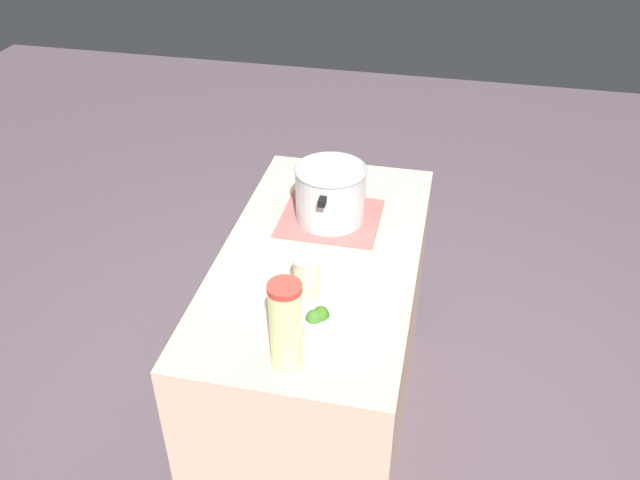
# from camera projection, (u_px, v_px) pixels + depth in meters

# --- Properties ---
(ground_plane) EXTENTS (8.00, 8.00, 0.00)m
(ground_plane) POSITION_uv_depth(u_px,v_px,m) (320.00, 429.00, 2.75)
(ground_plane) COLOR #584952
(counter_slab) EXTENTS (1.26, 0.66, 0.91)m
(counter_slab) POSITION_uv_depth(u_px,v_px,m) (320.00, 350.00, 2.49)
(counter_slab) COLOR #D1AD91
(counter_slab) RESTS_ON ground_plane
(dish_cloth) EXTENTS (0.32, 0.35, 0.01)m
(dish_cloth) POSITION_uv_depth(u_px,v_px,m) (330.00, 218.00, 2.39)
(dish_cloth) COLOR #AA5A54
(dish_cloth) RESTS_ON counter_slab
(cooking_pot) EXTENTS (0.32, 0.25, 0.20)m
(cooking_pot) POSITION_uv_depth(u_px,v_px,m) (331.00, 193.00, 2.33)
(cooking_pot) COLOR #B7B7BC
(cooking_pot) RESTS_ON dish_cloth
(lemonade_pitcher) EXTENTS (0.09, 0.09, 0.27)m
(lemonade_pitcher) POSITION_uv_depth(u_px,v_px,m) (286.00, 326.00, 1.73)
(lemonade_pitcher) COLOR #DDF498
(lemonade_pitcher) RESTS_ON counter_slab
(mason_jar) EXTENTS (0.08, 0.08, 0.14)m
(mason_jar) POSITION_uv_depth(u_px,v_px,m) (307.00, 278.00, 2.00)
(mason_jar) COLOR beige
(mason_jar) RESTS_ON counter_slab
(broccoli_bowl_front) EXTENTS (0.14, 0.14, 0.08)m
(broccoli_bowl_front) POSITION_uv_depth(u_px,v_px,m) (321.00, 321.00, 1.90)
(broccoli_bowl_front) COLOR silver
(broccoli_bowl_front) RESTS_ON counter_slab
(broccoli_bowl_center) EXTENTS (0.11, 0.11, 0.08)m
(broccoli_bowl_center) POSITION_uv_depth(u_px,v_px,m) (317.00, 170.00, 2.62)
(broccoli_bowl_center) COLOR silver
(broccoli_bowl_center) RESTS_ON counter_slab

